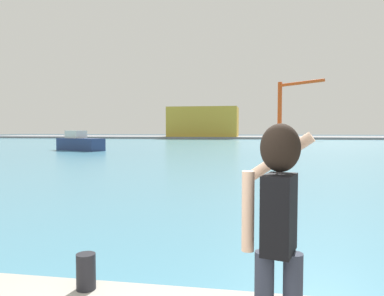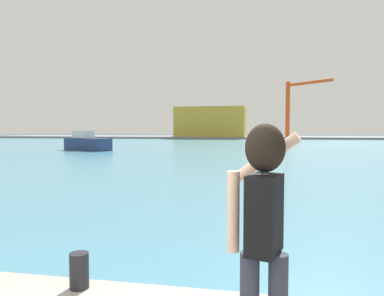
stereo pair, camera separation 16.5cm
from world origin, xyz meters
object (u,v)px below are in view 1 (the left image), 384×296
at_px(boat_moored, 80,143).
at_px(port_crane, 286,102).
at_px(harbor_bollard, 86,272).
at_px(person_photographer, 278,218).
at_px(warehouse_left, 204,122).

xyz_separation_m(boat_moored, port_crane, (25.42, 51.70, 7.88)).
xyz_separation_m(harbor_bollard, port_crane, (8.62, 84.78, 7.93)).
xyz_separation_m(person_photographer, boat_moored, (-18.72, 34.01, -0.83)).
distance_m(boat_moored, port_crane, 58.15).
distance_m(person_photographer, warehouse_left, 87.65).
xyz_separation_m(person_photographer, port_crane, (6.70, 85.71, 7.05)).
xyz_separation_m(boat_moored, warehouse_left, (5.95, 52.67, 3.23)).
bearing_deg(port_crane, boat_moored, -116.18).
height_order(boat_moored, port_crane, port_crane).
relative_size(person_photographer, warehouse_left, 0.10).
xyz_separation_m(harbor_bollard, warehouse_left, (-10.85, 85.75, 3.28)).
bearing_deg(warehouse_left, person_photographer, -81.62).
bearing_deg(harbor_bollard, port_crane, 84.19).
xyz_separation_m(person_photographer, harbor_bollard, (-1.92, 0.93, -0.87)).
relative_size(boat_moored, warehouse_left, 0.37).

